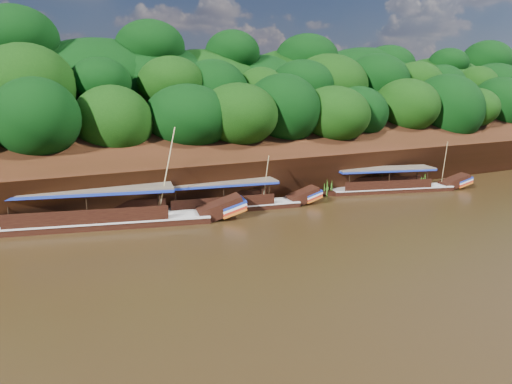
{
  "coord_description": "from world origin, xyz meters",
  "views": [
    {
      "loc": [
        -18.95,
        -25.63,
        9.37
      ],
      "look_at": [
        -0.57,
        7.0,
        1.55
      ],
      "focal_mm": 35.0,
      "sensor_mm": 36.0,
      "label": 1
    }
  ],
  "objects": [
    {
      "name": "boat_1",
      "position": [
        -1.41,
        8.41,
        0.52
      ],
      "size": [
        13.41,
        4.32,
        4.68
      ],
      "rotation": [
        0.0,
        0.0,
        -0.19
      ],
      "color": "black",
      "rests_on": "ground"
    },
    {
      "name": "boat_2",
      "position": [
        -10.97,
        8.29,
        0.62
      ],
      "size": [
        17.3,
        6.61,
        7.2
      ],
      "rotation": [
        0.0,
        0.0,
        -0.26
      ],
      "color": "black",
      "rests_on": "ground"
    },
    {
      "name": "ground",
      "position": [
        0.0,
        0.0,
        0.0
      ],
      "size": [
        160.0,
        160.0,
        0.0
      ],
      "primitive_type": "plane",
      "color": "black",
      "rests_on": "ground"
    },
    {
      "name": "boat_0",
      "position": [
        14.75,
        7.32,
        0.5
      ],
      "size": [
        13.7,
        5.78,
        5.05
      ],
      "rotation": [
        0.0,
        0.0,
        -0.3
      ],
      "color": "black",
      "rests_on": "ground"
    },
    {
      "name": "reeds",
      "position": [
        -2.69,
        9.69,
        0.85
      ],
      "size": [
        49.41,
        2.23,
        1.95
      ],
      "color": "#36721C",
      "rests_on": "ground"
    },
    {
      "name": "riverbank",
      "position": [
        -0.01,
        22.73,
        1.89
      ],
      "size": [
        120.0,
        30.06,
        19.4
      ],
      "color": "black",
      "rests_on": "ground"
    }
  ]
}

